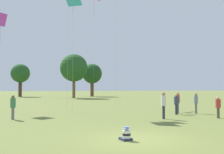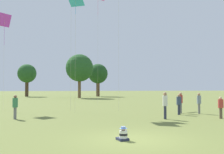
% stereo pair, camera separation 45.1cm
% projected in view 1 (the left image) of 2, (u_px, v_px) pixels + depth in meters
% --- Properties ---
extents(ground_plane, '(300.00, 300.00, 0.00)m').
position_uv_depth(ground_plane, '(137.00, 139.00, 11.05)').
color(ground_plane, olive).
extents(seated_toddler, '(0.51, 0.58, 0.59)m').
position_uv_depth(seated_toddler, '(126.00, 135.00, 10.84)').
color(seated_toddler, '#282D47').
rests_on(seated_toddler, ground).
extents(person_standing_0, '(0.47, 0.47, 1.86)m').
position_uv_depth(person_standing_0, '(164.00, 103.00, 18.21)').
color(person_standing_0, '#282D42').
rests_on(person_standing_0, ground).
extents(person_standing_1, '(0.44, 0.44, 1.78)m').
position_uv_depth(person_standing_1, '(178.00, 100.00, 22.28)').
color(person_standing_1, slate).
rests_on(person_standing_1, ground).
extents(person_standing_2, '(0.50, 0.50, 1.67)m').
position_uv_depth(person_standing_2, '(13.00, 105.00, 17.89)').
color(person_standing_2, slate).
rests_on(person_standing_2, ground).
extents(person_standing_3, '(0.49, 0.49, 1.54)m').
position_uv_depth(person_standing_3, '(218.00, 105.00, 18.63)').
color(person_standing_3, brown).
rests_on(person_standing_3, ground).
extents(person_standing_4, '(0.48, 0.48, 1.64)m').
position_uv_depth(person_standing_4, '(176.00, 103.00, 21.13)').
color(person_standing_4, '#282D42').
rests_on(person_standing_4, ground).
extents(person_standing_5, '(0.44, 0.44, 1.72)m').
position_uv_depth(person_standing_5, '(196.00, 101.00, 21.97)').
color(person_standing_5, slate).
rests_on(person_standing_5, ground).
extents(kite_1, '(1.66, 1.54, 10.32)m').
position_uv_depth(kite_1, '(73.00, 1.00, 22.89)').
color(kite_1, '#339EDB').
rests_on(kite_1, ground).
extents(kite_5, '(1.22, 1.19, 9.31)m').
position_uv_depth(kite_5, '(0.00, 21.00, 25.05)').
color(kite_5, '#B738C6').
rests_on(kite_5, ground).
extents(distant_tree_0, '(4.75, 4.75, 7.88)m').
position_uv_depth(distant_tree_0, '(92.00, 74.00, 63.29)').
color(distant_tree_0, brown).
rests_on(distant_tree_0, ground).
extents(distant_tree_1, '(4.44, 4.44, 7.74)m').
position_uv_depth(distant_tree_1, '(20.00, 74.00, 61.98)').
color(distant_tree_1, '#473323').
rests_on(distant_tree_1, ground).
extents(distant_tree_3, '(5.68, 5.68, 9.06)m').
position_uv_depth(distant_tree_3, '(74.00, 68.00, 53.95)').
color(distant_tree_3, brown).
rests_on(distant_tree_3, ground).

